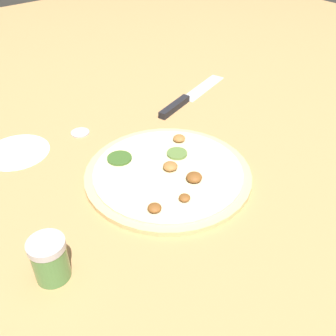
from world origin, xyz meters
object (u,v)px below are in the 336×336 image
(spice_jar, at_px, (50,259))
(knife, at_px, (184,101))
(pizza, at_px, (168,173))
(loose_cap, at_px, (80,132))

(spice_jar, bearing_deg, knife, 119.44)
(knife, xyz_separation_m, spice_jar, (0.31, -0.55, 0.03))
(pizza, relative_size, loose_cap, 7.76)
(spice_jar, xyz_separation_m, loose_cap, (-0.35, 0.24, -0.04))
(spice_jar, bearing_deg, loose_cap, 145.10)
(knife, relative_size, spice_jar, 4.08)
(knife, distance_m, spice_jar, 0.63)
(spice_jar, height_order, loose_cap, spice_jar)
(pizza, xyz_separation_m, spice_jar, (0.08, -0.30, 0.03))
(loose_cap, bearing_deg, knife, 82.08)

